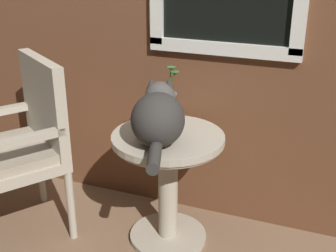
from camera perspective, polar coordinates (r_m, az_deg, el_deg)
name	(u,v)px	position (r m, az deg, el deg)	size (l,w,h in m)	color
wicker_side_table	(168,168)	(2.38, 0.00, -5.37)	(0.59, 0.59, 0.64)	#B2A893
wicker_chair	(22,141)	(2.57, -18.08, -1.80)	(0.71, 0.70, 1.00)	#B2A893
cat	(158,116)	(2.17, -1.27, 1.23)	(0.35, 0.63, 0.28)	#33302D
pewter_vase_with_ivy	(168,110)	(2.37, -0.04, 2.07)	(0.14, 0.14, 0.34)	slate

